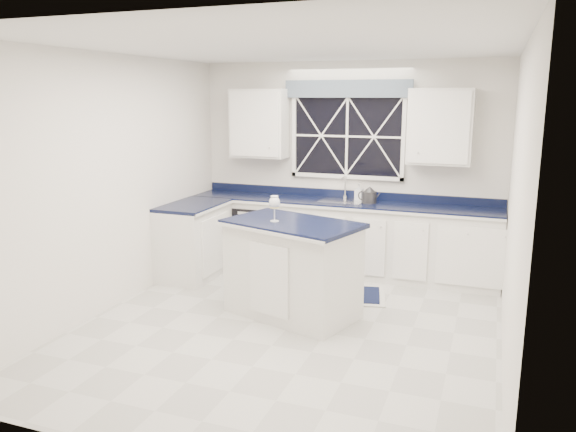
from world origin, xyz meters
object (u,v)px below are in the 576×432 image
at_px(wine_glass, 274,204).
at_px(faucet, 345,187).
at_px(island, 293,268).
at_px(kettle, 369,195).
at_px(soap_bottle, 359,192).
at_px(dishwasher, 262,234).

bearing_deg(wine_glass, faucet, 82.14).
bearing_deg(island, wine_glass, -145.24).
height_order(faucet, wine_glass, wine_glass).
height_order(kettle, soap_bottle, same).
xyz_separation_m(kettle, wine_glass, (-0.62, -1.66, 0.15)).
bearing_deg(wine_glass, kettle, 69.47).
bearing_deg(soap_bottle, wine_glass, -103.74).
relative_size(island, kettle, 5.13).
distance_m(kettle, soap_bottle, 0.25).
relative_size(dishwasher, soap_bottle, 3.87).
distance_m(dishwasher, wine_glass, 2.01).
bearing_deg(kettle, wine_glass, -98.71).
height_order(island, kettle, kettle).
xyz_separation_m(island, soap_bottle, (0.27, 1.78, 0.54)).
xyz_separation_m(faucet, soap_bottle, (0.19, -0.01, -0.05)).
height_order(wine_glass, soap_bottle, wine_glass).
relative_size(dishwasher, kettle, 2.76).
height_order(dishwasher, faucet, faucet).
xyz_separation_m(kettle, soap_bottle, (-0.17, 0.18, 0.01)).
height_order(faucet, kettle, faucet).
bearing_deg(dishwasher, faucet, 10.02).
relative_size(island, soap_bottle, 7.20).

